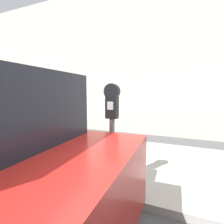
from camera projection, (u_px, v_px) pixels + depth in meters
sidewalk at (139, 162)px, 3.70m from camera, size 24.00×2.80×0.11m
building_facade at (162, 58)px, 6.01m from camera, size 24.00×0.30×5.43m
parking_meter at (112, 119)px, 2.58m from camera, size 0.23×0.13×1.54m
fire_hydrant at (23, 136)px, 3.93m from camera, size 0.25×0.25×0.86m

